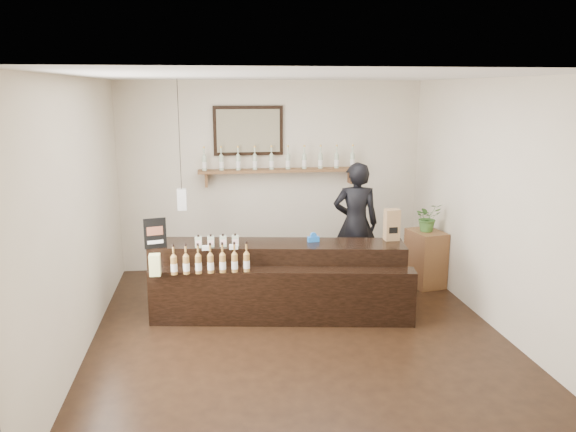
# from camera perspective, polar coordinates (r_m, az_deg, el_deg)

# --- Properties ---
(ground) EXTENTS (5.00, 5.00, 0.00)m
(ground) POSITION_cam_1_polar(r_m,az_deg,el_deg) (6.45, 0.96, -11.71)
(ground) COLOR black
(ground) RESTS_ON ground
(room_shell) EXTENTS (5.00, 5.00, 5.00)m
(room_shell) POSITION_cam_1_polar(r_m,az_deg,el_deg) (5.95, 1.02, 3.39)
(room_shell) COLOR beige
(room_shell) RESTS_ON ground
(back_wall_decor) EXTENTS (2.66, 0.96, 1.69)m
(back_wall_decor) POSITION_cam_1_polar(r_m,az_deg,el_deg) (8.26, -2.65, 6.41)
(back_wall_decor) COLOR brown
(back_wall_decor) RESTS_ON ground
(counter) EXTENTS (3.11, 1.28, 1.00)m
(counter) POSITION_cam_1_polar(r_m,az_deg,el_deg) (6.82, -1.00, -6.67)
(counter) COLOR black
(counter) RESTS_ON ground
(promo_sign) EXTENTS (0.25, 0.08, 0.36)m
(promo_sign) POSITION_cam_1_polar(r_m,az_deg,el_deg) (6.71, -13.35, -1.72)
(promo_sign) COLOR black
(promo_sign) RESTS_ON counter
(paper_bag) EXTENTS (0.18, 0.14, 0.39)m
(paper_bag) POSITION_cam_1_polar(r_m,az_deg,el_deg) (7.00, 10.50, -0.87)
(paper_bag) COLOR olive
(paper_bag) RESTS_ON counter
(tape_dispenser) EXTENTS (0.14, 0.07, 0.12)m
(tape_dispenser) POSITION_cam_1_polar(r_m,az_deg,el_deg) (6.84, 2.60, -2.26)
(tape_dispenser) COLOR blue
(tape_dispenser) RESTS_ON counter
(side_cabinet) EXTENTS (0.48, 0.60, 0.77)m
(side_cabinet) POSITION_cam_1_polar(r_m,az_deg,el_deg) (8.02, 13.79, -4.18)
(side_cabinet) COLOR brown
(side_cabinet) RESTS_ON ground
(potted_plant) EXTENTS (0.40, 0.36, 0.39)m
(potted_plant) POSITION_cam_1_polar(r_m,az_deg,el_deg) (7.87, 14.01, -0.13)
(potted_plant) COLOR #3D692A
(potted_plant) RESTS_ON side_cabinet
(shopkeeper) EXTENTS (0.77, 0.57, 1.94)m
(shopkeeper) POSITION_cam_1_polar(r_m,az_deg,el_deg) (7.80, 6.90, 0.04)
(shopkeeper) COLOR black
(shopkeeper) RESTS_ON ground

